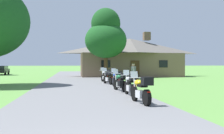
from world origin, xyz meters
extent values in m
plane|color=#56893D|center=(0.00, 20.00, 0.00)|extent=(500.00, 500.00, 0.00)
cube|color=slate|center=(0.00, 18.00, 0.03)|extent=(6.40, 80.00, 0.06)
cylinder|color=black|center=(2.06, 7.99, 0.38)|extent=(0.18, 0.65, 0.64)
cylinder|color=black|center=(2.21, 6.55, 0.38)|extent=(0.22, 0.65, 0.64)
cube|color=silver|center=(2.14, 7.25, 0.44)|extent=(0.32, 0.58, 0.30)
ellipsoid|color=gold|center=(2.11, 7.51, 0.89)|extent=(0.35, 0.55, 0.26)
cube|color=black|center=(2.16, 7.05, 0.80)|extent=(0.33, 0.55, 0.10)
cylinder|color=silver|center=(2.07, 7.95, 1.08)|extent=(0.66, 0.10, 0.03)
cylinder|color=silver|center=(2.06, 7.99, 0.74)|extent=(0.08, 0.24, 0.73)
cube|color=#B2BCC6|center=(2.05, 8.05, 1.22)|extent=(0.33, 0.14, 0.27)
sphere|color=silver|center=(2.07, 7.95, 0.94)|extent=(0.11, 0.11, 0.11)
cube|color=black|center=(2.22, 6.51, 1.02)|extent=(0.44, 0.40, 0.32)
cube|color=red|center=(2.23, 6.34, 0.60)|extent=(0.14, 0.04, 0.06)
cylinder|color=silver|center=(2.32, 6.89, 0.28)|extent=(0.13, 0.55, 0.07)
cylinder|color=black|center=(2.27, 10.83, 0.38)|extent=(0.13, 0.64, 0.64)
cylinder|color=black|center=(2.33, 9.39, 0.38)|extent=(0.18, 0.65, 0.64)
cube|color=silver|center=(2.30, 10.09, 0.44)|extent=(0.28, 0.57, 0.30)
ellipsoid|color=#B2B5BC|center=(2.29, 10.35, 0.89)|extent=(0.32, 0.53, 0.26)
cube|color=black|center=(2.31, 9.89, 0.80)|extent=(0.30, 0.53, 0.10)
cylinder|color=silver|center=(2.27, 10.79, 1.08)|extent=(0.66, 0.06, 0.03)
cylinder|color=silver|center=(2.27, 10.83, 0.74)|extent=(0.07, 0.24, 0.73)
cube|color=#B2BCC6|center=(2.27, 10.89, 1.22)|extent=(0.32, 0.12, 0.27)
sphere|color=silver|center=(2.27, 10.79, 0.94)|extent=(0.11, 0.11, 0.11)
cube|color=black|center=(2.33, 9.34, 1.02)|extent=(0.41, 0.37, 0.32)
cube|color=red|center=(2.34, 9.17, 0.60)|extent=(0.14, 0.04, 0.06)
cylinder|color=silver|center=(2.46, 9.72, 0.28)|extent=(0.09, 0.55, 0.07)
cylinder|color=black|center=(2.08, 13.31, 0.38)|extent=(0.24, 0.65, 0.64)
cylinder|color=black|center=(2.37, 11.90, 0.38)|extent=(0.28, 0.66, 0.64)
cube|color=silver|center=(2.23, 12.59, 0.44)|extent=(0.37, 0.60, 0.30)
ellipsoid|color=#195B33|center=(2.18, 12.84, 0.89)|extent=(0.40, 0.57, 0.26)
cube|color=black|center=(2.27, 12.39, 0.80)|extent=(0.38, 0.57, 0.10)
cylinder|color=silver|center=(2.09, 13.27, 1.08)|extent=(0.65, 0.16, 0.03)
cylinder|color=silver|center=(2.08, 13.31, 0.74)|extent=(0.11, 0.24, 0.73)
cube|color=#B2BCC6|center=(2.07, 13.37, 1.22)|extent=(0.34, 0.17, 0.27)
sphere|color=silver|center=(2.09, 13.27, 0.94)|extent=(0.11, 0.11, 0.11)
cube|color=black|center=(2.38, 11.85, 1.02)|extent=(0.46, 0.43, 0.32)
cube|color=red|center=(2.42, 11.68, 0.60)|extent=(0.14, 0.06, 0.06)
cylinder|color=silver|center=(2.45, 12.24, 0.28)|extent=(0.18, 0.55, 0.07)
cube|color=black|center=(2.11, 11.90, 0.56)|extent=(0.28, 0.43, 0.36)
cube|color=black|center=(2.62, 12.00, 0.56)|extent=(0.28, 0.43, 0.36)
cylinder|color=black|center=(2.38, 16.13, 0.38)|extent=(0.15, 0.65, 0.64)
cylinder|color=black|center=(2.46, 14.69, 0.38)|extent=(0.19, 0.65, 0.64)
cube|color=silver|center=(2.42, 15.39, 0.44)|extent=(0.29, 0.57, 0.30)
ellipsoid|color=#1E3899|center=(2.41, 15.65, 0.89)|extent=(0.33, 0.54, 0.26)
cube|color=black|center=(2.44, 15.19, 0.80)|extent=(0.31, 0.54, 0.10)
cylinder|color=silver|center=(2.38, 16.09, 1.08)|extent=(0.66, 0.07, 0.03)
cylinder|color=silver|center=(2.38, 16.13, 0.74)|extent=(0.07, 0.24, 0.73)
cube|color=#B2BCC6|center=(2.38, 16.19, 1.22)|extent=(0.33, 0.13, 0.27)
sphere|color=silver|center=(2.38, 16.09, 0.94)|extent=(0.11, 0.11, 0.11)
cube|color=black|center=(2.47, 14.64, 1.02)|extent=(0.42, 0.38, 0.32)
cube|color=red|center=(2.48, 14.47, 0.60)|extent=(0.14, 0.04, 0.06)
cylinder|color=silver|center=(2.59, 15.02, 0.28)|extent=(0.10, 0.55, 0.07)
cube|color=black|center=(2.20, 14.72, 0.56)|extent=(0.22, 0.41, 0.36)
cube|color=black|center=(2.72, 14.75, 0.56)|extent=(0.22, 0.41, 0.36)
cylinder|color=black|center=(2.10, 19.11, 0.38)|extent=(0.24, 0.65, 0.64)
cylinder|color=black|center=(2.39, 17.70, 0.38)|extent=(0.28, 0.66, 0.64)
cube|color=silver|center=(2.25, 18.38, 0.44)|extent=(0.37, 0.60, 0.30)
ellipsoid|color=black|center=(2.20, 18.64, 0.89)|extent=(0.40, 0.57, 0.26)
cube|color=black|center=(2.29, 18.19, 0.80)|extent=(0.38, 0.57, 0.10)
cylinder|color=silver|center=(2.11, 19.07, 1.08)|extent=(0.65, 0.16, 0.03)
cylinder|color=silver|center=(2.10, 19.11, 0.74)|extent=(0.11, 0.24, 0.73)
cube|color=#B2BCC6|center=(2.09, 19.16, 1.22)|extent=(0.34, 0.17, 0.27)
sphere|color=silver|center=(2.11, 19.07, 0.94)|extent=(0.11, 0.11, 0.11)
cube|color=black|center=(2.40, 17.65, 1.02)|extent=(0.46, 0.43, 0.32)
cube|color=red|center=(2.43, 17.48, 0.60)|extent=(0.14, 0.06, 0.06)
cylinder|color=silver|center=(2.46, 18.04, 0.28)|extent=(0.18, 0.55, 0.07)
cylinder|color=black|center=(2.17, 21.70, 0.38)|extent=(0.21, 0.65, 0.64)
cylinder|color=black|center=(2.41, 20.28, 0.38)|extent=(0.25, 0.66, 0.64)
cube|color=silver|center=(2.29, 20.97, 0.44)|extent=(0.35, 0.59, 0.30)
ellipsoid|color=#B2B5BC|center=(2.25, 21.23, 0.89)|extent=(0.38, 0.56, 0.26)
cube|color=black|center=(2.33, 20.78, 0.80)|extent=(0.36, 0.56, 0.10)
cylinder|color=silver|center=(2.18, 21.66, 1.08)|extent=(0.66, 0.14, 0.03)
cylinder|color=silver|center=(2.17, 21.70, 0.74)|extent=(0.10, 0.24, 0.73)
cube|color=#B2BCC6|center=(2.17, 21.76, 1.22)|extent=(0.33, 0.16, 0.27)
sphere|color=silver|center=(2.18, 21.66, 0.94)|extent=(0.11, 0.11, 0.11)
cube|color=black|center=(2.41, 20.23, 1.02)|extent=(0.45, 0.42, 0.32)
cube|color=red|center=(2.44, 20.07, 0.60)|extent=(0.14, 0.05, 0.06)
cylinder|color=silver|center=(2.49, 20.62, 0.28)|extent=(0.16, 0.55, 0.07)
cube|color=brown|center=(7.09, 32.74, 1.54)|extent=(12.99, 6.17, 3.07)
pyramid|color=#5B5651|center=(7.09, 32.74, 4.09)|extent=(13.77, 6.54, 2.03)
cube|color=brown|center=(9.43, 32.74, 5.45)|extent=(0.90, 0.90, 1.10)
cube|color=#472D19|center=(7.09, 29.62, 1.05)|extent=(1.10, 0.08, 2.10)
cube|color=black|center=(3.45, 29.62, 1.69)|extent=(1.10, 0.06, 0.90)
cube|color=black|center=(10.73, 29.62, 1.69)|extent=(1.10, 0.06, 0.90)
cylinder|color=navy|center=(5.79, 25.33, 0.43)|extent=(0.14, 0.14, 0.86)
cylinder|color=navy|center=(5.85, 25.16, 0.43)|extent=(0.14, 0.14, 0.86)
cube|color=gray|center=(5.82, 25.25, 1.14)|extent=(0.32, 0.41, 0.56)
cylinder|color=gray|center=(5.75, 25.47, 1.12)|extent=(0.09, 0.09, 0.58)
cylinder|color=gray|center=(5.89, 25.03, 1.12)|extent=(0.09, 0.09, 0.58)
sphere|color=tan|center=(5.82, 25.25, 1.56)|extent=(0.21, 0.21, 0.21)
cylinder|color=#B2AD99|center=(5.82, 25.25, 1.66)|extent=(0.22, 0.22, 0.05)
cylinder|color=navy|center=(6.02, 26.06, 0.43)|extent=(0.14, 0.14, 0.86)
cylinder|color=navy|center=(6.18, 25.97, 0.43)|extent=(0.14, 0.14, 0.86)
cube|color=gray|center=(6.10, 26.01, 1.14)|extent=(0.42, 0.37, 0.56)
cylinder|color=gray|center=(5.90, 26.13, 1.12)|extent=(0.09, 0.09, 0.58)
cylinder|color=gray|center=(6.30, 25.90, 1.12)|extent=(0.09, 0.09, 0.58)
sphere|color=tan|center=(6.10, 26.01, 1.56)|extent=(0.21, 0.21, 0.21)
cylinder|color=#B2AD99|center=(6.10, 26.01, 1.66)|extent=(0.22, 0.22, 0.05)
cylinder|color=#422D19|center=(3.19, 27.51, 1.53)|extent=(0.44, 0.44, 3.06)
ellipsoid|color=#194C1E|center=(3.19, 27.51, 4.36)|extent=(4.74, 4.74, 4.03)
ellipsoid|color=#16441B|center=(3.19, 27.51, 6.26)|extent=(3.32, 3.32, 3.55)
cube|color=black|center=(-11.56, 41.53, 0.62)|extent=(2.06, 4.68, 0.60)
cube|color=black|center=(-11.55, 41.33, 1.16)|extent=(1.77, 3.30, 0.48)
cylinder|color=black|center=(-10.79, 42.99, 0.32)|extent=(0.25, 0.65, 0.64)
cylinder|color=black|center=(-10.65, 40.14, 0.32)|extent=(0.25, 0.65, 0.64)
camera|label=1|loc=(-0.65, -3.83, 1.68)|focal=44.54mm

